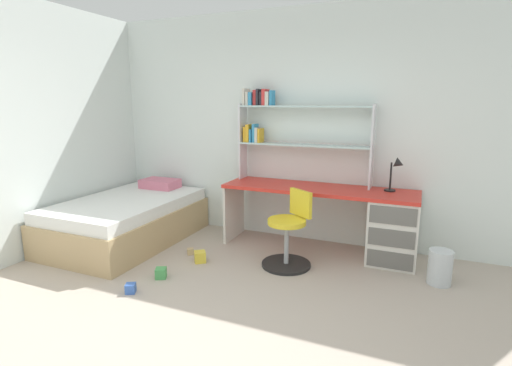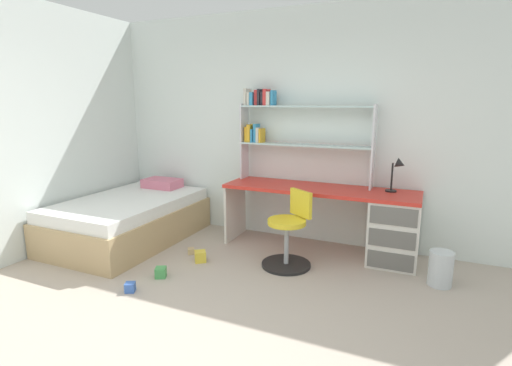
{
  "view_description": "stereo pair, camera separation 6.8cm",
  "coord_description": "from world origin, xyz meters",
  "px_view_note": "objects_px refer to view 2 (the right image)",
  "views": [
    {
      "loc": [
        1.36,
        -2.09,
        1.71
      ],
      "look_at": [
        -0.17,
        1.49,
        0.89
      ],
      "focal_mm": 27.21,
      "sensor_mm": 36.0,
      "label": 1
    },
    {
      "loc": [
        1.42,
        -2.06,
        1.71
      ],
      "look_at": [
        -0.17,
        1.49,
        0.89
      ],
      "focal_mm": 27.21,
      "sensor_mm": 36.0,
      "label": 2
    }
  ],
  "objects_px": {
    "swivel_chair": "(289,237)",
    "waste_bin": "(441,269)",
    "desk_lamp": "(398,170)",
    "toy_block_green_1": "(161,272)",
    "bed_platform": "(129,219)",
    "toy_block_blue_3": "(130,287)",
    "bookshelf_hutch": "(286,124)",
    "toy_block_natural_2": "(191,251)",
    "toy_block_yellow_0": "(200,256)",
    "desk": "(371,221)"
  },
  "relations": [
    {
      "from": "swivel_chair",
      "to": "waste_bin",
      "type": "distance_m",
      "value": 1.48
    },
    {
      "from": "desk_lamp",
      "to": "toy_block_green_1",
      "type": "distance_m",
      "value": 2.68
    },
    {
      "from": "bed_platform",
      "to": "toy_block_blue_3",
      "type": "bearing_deg",
      "value": -48.43
    },
    {
      "from": "bookshelf_hutch",
      "to": "toy_block_natural_2",
      "type": "bearing_deg",
      "value": -131.71
    },
    {
      "from": "desk_lamp",
      "to": "bookshelf_hutch",
      "type": "bearing_deg",
      "value": 175.92
    },
    {
      "from": "bed_platform",
      "to": "toy_block_green_1",
      "type": "relative_size",
      "value": 18.55
    },
    {
      "from": "bookshelf_hutch",
      "to": "toy_block_yellow_0",
      "type": "relative_size",
      "value": 13.55
    },
    {
      "from": "desk",
      "to": "toy_block_yellow_0",
      "type": "bearing_deg",
      "value": -152.87
    },
    {
      "from": "desk",
      "to": "toy_block_natural_2",
      "type": "relative_size",
      "value": 31.06
    },
    {
      "from": "swivel_chair",
      "to": "bed_platform",
      "type": "distance_m",
      "value": 2.09
    },
    {
      "from": "toy_block_natural_2",
      "to": "toy_block_green_1",
      "type": "bearing_deg",
      "value": -84.24
    },
    {
      "from": "bookshelf_hutch",
      "to": "toy_block_natural_2",
      "type": "distance_m",
      "value": 1.85
    },
    {
      "from": "desk_lamp",
      "to": "toy_block_yellow_0",
      "type": "relative_size",
      "value": 3.24
    },
    {
      "from": "desk",
      "to": "bed_platform",
      "type": "xyz_separation_m",
      "value": [
        -2.84,
        -0.63,
        -0.16
      ]
    },
    {
      "from": "toy_block_green_1",
      "to": "swivel_chair",
      "type": "bearing_deg",
      "value": 36.76
    },
    {
      "from": "desk_lamp",
      "to": "swivel_chair",
      "type": "relative_size",
      "value": 0.48
    },
    {
      "from": "desk_lamp",
      "to": "swivel_chair",
      "type": "bearing_deg",
      "value": -146.68
    },
    {
      "from": "bookshelf_hutch",
      "to": "desk",
      "type": "bearing_deg",
      "value": -9.85
    },
    {
      "from": "bookshelf_hutch",
      "to": "waste_bin",
      "type": "xyz_separation_m",
      "value": [
        1.78,
        -0.59,
        -1.28
      ]
    },
    {
      "from": "waste_bin",
      "to": "toy_block_natural_2",
      "type": "relative_size",
      "value": 4.77
    },
    {
      "from": "toy_block_natural_2",
      "to": "desk_lamp",
      "type": "bearing_deg",
      "value": 20.92
    },
    {
      "from": "swivel_chair",
      "to": "toy_block_yellow_0",
      "type": "xyz_separation_m",
      "value": [
        -0.91,
        -0.3,
        -0.26
      ]
    },
    {
      "from": "toy_block_yellow_0",
      "to": "toy_block_natural_2",
      "type": "relative_size",
      "value": 1.68
    },
    {
      "from": "desk",
      "to": "waste_bin",
      "type": "bearing_deg",
      "value": -29.57
    },
    {
      "from": "bed_platform",
      "to": "waste_bin",
      "type": "relative_size",
      "value": 5.64
    },
    {
      "from": "waste_bin",
      "to": "toy_block_yellow_0",
      "type": "height_order",
      "value": "waste_bin"
    },
    {
      "from": "bed_platform",
      "to": "desk",
      "type": "bearing_deg",
      "value": 12.46
    },
    {
      "from": "desk_lamp",
      "to": "toy_block_yellow_0",
      "type": "xyz_separation_m",
      "value": [
        -1.9,
        -0.95,
        -0.94
      ]
    },
    {
      "from": "toy_block_natural_2",
      "to": "desk",
      "type": "bearing_deg",
      "value": 20.77
    },
    {
      "from": "bed_platform",
      "to": "toy_block_yellow_0",
      "type": "distance_m",
      "value": 1.21
    },
    {
      "from": "desk_lamp",
      "to": "waste_bin",
      "type": "height_order",
      "value": "desk_lamp"
    },
    {
      "from": "waste_bin",
      "to": "bed_platform",
      "type": "bearing_deg",
      "value": -176.34
    },
    {
      "from": "toy_block_blue_3",
      "to": "desk",
      "type": "bearing_deg",
      "value": 42.14
    },
    {
      "from": "desk",
      "to": "toy_block_green_1",
      "type": "height_order",
      "value": "desk"
    },
    {
      "from": "bookshelf_hutch",
      "to": "swivel_chair",
      "type": "relative_size",
      "value": 1.99
    },
    {
      "from": "swivel_chair",
      "to": "toy_block_blue_3",
      "type": "bearing_deg",
      "value": -134.45
    },
    {
      "from": "desk",
      "to": "bookshelf_hutch",
      "type": "bearing_deg",
      "value": 170.15
    },
    {
      "from": "bookshelf_hutch",
      "to": "desk_lamp",
      "type": "height_order",
      "value": "bookshelf_hutch"
    },
    {
      "from": "toy_block_green_1",
      "to": "desk_lamp",
      "type": "bearing_deg",
      "value": 35.14
    },
    {
      "from": "bookshelf_hutch",
      "to": "waste_bin",
      "type": "height_order",
      "value": "bookshelf_hutch"
    },
    {
      "from": "swivel_chair",
      "to": "bed_platform",
      "type": "bearing_deg",
      "value": -177.99
    },
    {
      "from": "toy_block_yellow_0",
      "to": "desk",
      "type": "bearing_deg",
      "value": 27.13
    },
    {
      "from": "swivel_chair",
      "to": "toy_block_green_1",
      "type": "height_order",
      "value": "swivel_chair"
    },
    {
      "from": "bookshelf_hutch",
      "to": "toy_block_yellow_0",
      "type": "distance_m",
      "value": 1.83
    },
    {
      "from": "bookshelf_hutch",
      "to": "toy_block_blue_3",
      "type": "bearing_deg",
      "value": -113.1
    },
    {
      "from": "bed_platform",
      "to": "toy_block_natural_2",
      "type": "xyz_separation_m",
      "value": [
        0.96,
        -0.09,
        -0.23
      ]
    },
    {
      "from": "bed_platform",
      "to": "toy_block_yellow_0",
      "type": "relative_size",
      "value": 16.01
    },
    {
      "from": "waste_bin",
      "to": "toy_block_blue_3",
      "type": "xyz_separation_m",
      "value": [
        -2.59,
        -1.3,
        -0.12
      ]
    },
    {
      "from": "desk",
      "to": "toy_block_yellow_0",
      "type": "xyz_separation_m",
      "value": [
        -1.67,
        -0.85,
        -0.37
      ]
    },
    {
      "from": "waste_bin",
      "to": "toy_block_blue_3",
      "type": "relative_size",
      "value": 3.88
    }
  ]
}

